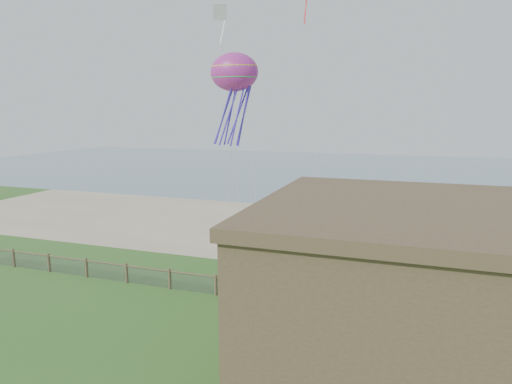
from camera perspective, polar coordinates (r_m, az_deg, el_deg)
ground at (r=22.21m, az=-11.67°, el=-18.20°), size 160.00×160.00×0.00m
sand_beach at (r=41.38m, az=4.06°, el=-4.62°), size 72.00×20.00×0.02m
ocean at (r=83.99m, az=11.90°, el=2.64°), size 160.00×68.00×0.02m
chainlink_fence at (r=26.81m, az=-5.04°, el=-11.65°), size 36.20×0.20×1.25m
motel at (r=17.37m, az=27.24°, el=-14.63°), size 15.00×10.00×7.00m
motel_deck at (r=24.12m, az=24.59°, el=-15.90°), size 15.00×2.00×0.50m
picnic_table at (r=24.46m, az=5.15°, el=-14.16°), size 2.09×1.63×0.85m
octopus_kite at (r=36.40m, az=-2.72°, el=11.67°), size 4.09×3.20×7.62m
kite_white at (r=38.48m, az=-4.52°, el=20.55°), size 1.82×2.07×2.64m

